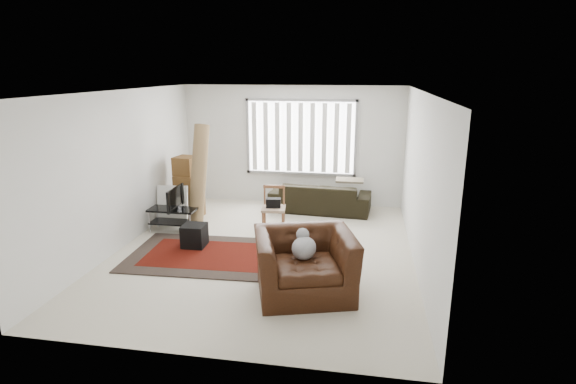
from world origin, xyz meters
name	(u,v)px	position (x,y,z in m)	size (l,w,h in m)	color
room	(271,146)	(0.03, 0.51, 1.76)	(6.00, 6.02, 2.71)	beige
persian_rug	(208,255)	(-0.89, -0.34, 0.01)	(2.68, 1.85, 0.02)	black
tv_stand	(173,215)	(-1.95, 0.69, 0.33)	(0.91, 0.41, 0.45)	black
tv	(172,198)	(-1.95, 0.69, 0.67)	(0.74, 0.10, 0.42)	black
subwoofer	(194,235)	(-1.25, -0.02, 0.22)	(0.39, 0.39, 0.39)	black
moving_boxes	(188,189)	(-1.99, 1.60, 0.60)	(0.60, 0.56, 1.29)	brown
white_flatpack	(173,205)	(-2.15, 1.14, 0.39)	(0.61, 0.09, 0.77)	silver
rolled_rug	(199,176)	(-1.56, 1.15, 1.01)	(0.30, 0.30, 2.01)	brown
sofa	(320,193)	(0.71, 2.45, 0.42)	(2.17, 0.94, 0.83)	black
side_chair	(274,206)	(-0.07, 1.15, 0.46)	(0.50, 0.50, 0.84)	#91775F
armchair	(305,260)	(0.88, -1.35, 0.50)	(1.62, 1.50, 0.99)	black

